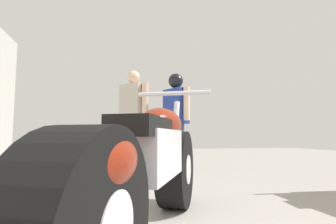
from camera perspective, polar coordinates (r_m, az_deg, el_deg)
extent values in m
plane|color=gray|center=(3.18, -2.78, -15.65)|extent=(15.72, 15.72, 0.00)
cylinder|color=black|center=(2.14, 1.76, -12.50)|extent=(0.44, 0.64, 0.61)
cylinder|color=silver|center=(2.14, 1.76, -12.50)|extent=(0.29, 0.30, 0.23)
cube|color=silver|center=(1.46, -3.56, -9.14)|extent=(0.46, 0.65, 0.27)
ellipsoid|color=maroon|center=(1.66, -1.48, -2.75)|extent=(0.43, 0.55, 0.21)
cube|color=black|center=(1.29, -5.68, -3.29)|extent=(0.38, 0.50, 0.10)
ellipsoid|color=maroon|center=(0.86, -15.95, -10.41)|extent=(0.40, 0.48, 0.23)
cylinder|color=silver|center=(2.09, 1.54, -4.83)|extent=(0.14, 0.24, 0.55)
cylinder|color=silver|center=(2.08, 1.31, 4.14)|extent=(0.55, 0.28, 0.03)
cylinder|color=silver|center=(1.29, -13.66, -21.44)|extent=(0.30, 0.51, 0.09)
cylinder|color=#2D3851|center=(4.67, -8.77, -7.09)|extent=(0.23, 0.23, 0.84)
cylinder|color=#2D3851|center=(4.52, -6.91, -7.17)|extent=(0.23, 0.23, 0.84)
cube|color=#B2A899|center=(4.63, -7.74, 2.07)|extent=(0.49, 0.51, 0.64)
cylinder|color=beige|center=(4.84, -10.16, 2.11)|extent=(0.16, 0.16, 0.59)
cylinder|color=beige|center=(4.44, -5.08, 2.71)|extent=(0.16, 0.16, 0.59)
sphere|color=beige|center=(4.71, -7.67, 7.64)|extent=(0.23, 0.23, 0.23)
cylinder|color=#384766|center=(4.27, 2.62, -7.77)|extent=(0.20, 0.20, 0.77)
cylinder|color=#384766|center=(4.42, 0.94, -7.69)|extent=(0.20, 0.20, 0.77)
cube|color=navy|center=(4.37, 1.74, 1.23)|extent=(0.40, 0.48, 0.59)
cylinder|color=beige|center=(4.18, 4.13, 1.89)|extent=(0.14, 0.14, 0.54)
cylinder|color=beige|center=(4.57, -0.44, 1.25)|extent=(0.14, 0.14, 0.54)
sphere|color=black|center=(4.44, 1.73, 6.68)|extent=(0.21, 0.21, 0.21)
sphere|color=black|center=(4.44, 1.72, 6.88)|extent=(0.25, 0.25, 0.25)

